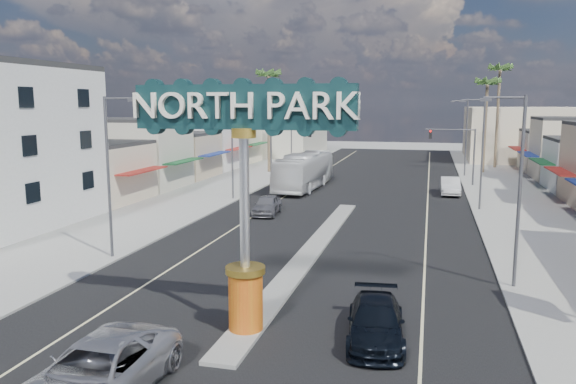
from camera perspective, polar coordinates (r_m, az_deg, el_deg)
The scene contains 25 objects.
ground at distance 48.47m, azimuth 6.27°, elevation -1.30°, with size 160.00×160.00×0.00m, color gray.
road at distance 48.47m, azimuth 6.27°, elevation -1.29°, with size 20.00×120.00×0.01m, color black.
median_island at distance 33.05m, azimuth 2.36°, elevation -6.00°, with size 1.30×30.00×0.16m, color gray.
sidewalk_left at distance 52.23m, azimuth -9.12°, elevation -0.55°, with size 8.00×120.00×0.12m, color gray.
sidewalk_right at distance 48.60m, azimuth 22.85°, elevation -1.87°, with size 8.00×120.00×0.12m, color gray.
storefront_row_left at distance 67.78m, azimuth -12.62°, elevation 4.03°, with size 12.00×42.00×6.00m, color beige.
backdrop_far_left at distance 96.67m, azimuth -2.96°, elevation 6.27°, with size 20.00×20.00×8.00m, color #B7B29E.
backdrop_far_right at distance 93.65m, azimuth 23.84°, elevation 5.42°, with size 20.00×20.00×8.00m, color beige.
gateway_sign at distance 20.49m, azimuth -4.49°, elevation 1.37°, with size 8.20×1.50×9.15m.
traffic_signal_left at distance 63.38m, azimuth -0.15°, elevation 5.07°, with size 5.09×0.45×6.00m.
traffic_signal_right at distance 61.46m, azimuth 16.73°, elevation 4.57°, with size 5.09×0.45×6.00m.
streetlight_l_near at distance 32.30m, azimuth -17.57°, elevation 2.24°, with size 2.03×0.22×9.00m.
streetlight_l_mid at distance 50.33m, azimuth -5.52°, elevation 4.91°, with size 2.03×0.22×9.00m.
streetlight_l_far at distance 71.39m, azimuth 0.48°, elevation 6.16°, with size 2.03×0.22×9.00m.
streetlight_r_near at distance 27.76m, azimuth 22.19°, elevation 0.94°, with size 2.03×0.22×9.00m.
streetlight_r_mid at distance 47.54m, azimuth 18.96°, elevation 4.22°, with size 2.03×0.22×9.00m.
streetlight_r_far at distance 69.45m, azimuth 17.53°, elevation 5.66°, with size 2.03×0.22×9.00m.
palm_left_far at distance 70.08m, azimuth -1.99°, elevation 11.36°, with size 2.60×2.60×13.10m.
palm_right_mid at distance 73.56m, azimuth 19.59°, elevation 10.04°, with size 2.60×2.60×12.10m.
palm_right_far at distance 79.78m, azimuth 20.73°, elevation 11.15°, with size 2.60×2.60×14.10m.
suv_left at distance 18.08m, azimuth -18.78°, elevation -16.96°, with size 2.89×6.27×1.74m, color silver.
suv_right at distance 21.33m, azimuth 8.90°, elevation -12.89°, with size 2.04×5.01×1.45m, color black.
car_parked_left at distance 43.88m, azimuth -2.15°, elevation -1.33°, with size 1.80×4.48×1.53m, color slate.
car_parked_right at distance 55.65m, azimuth 16.15°, elevation 0.60°, with size 1.76×5.04×1.66m, color silver.
city_bus at distance 56.97m, azimuth 1.67°, elevation 2.14°, with size 3.04×13.01×3.62m, color silver.
Camera 1 is at (6.53, -17.25, 8.65)m, focal length 35.00 mm.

